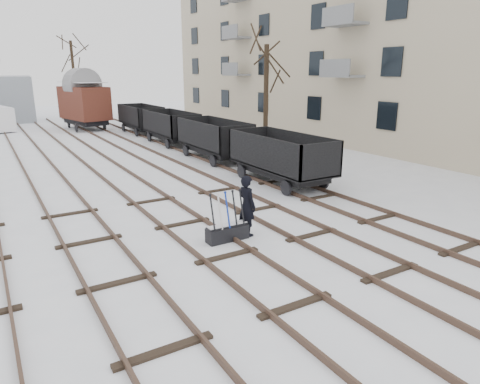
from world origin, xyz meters
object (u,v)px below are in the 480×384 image
object	(u,v)px
worker	(247,205)
freight_wagon_a	(281,165)
ground_frame	(227,231)
box_van_wagon	(84,102)

from	to	relation	value
worker	freight_wagon_a	xyz separation A→B (m)	(4.65, 4.59, -0.10)
ground_frame	box_van_wagon	xyz separation A→B (m)	(2.04, 28.69, 2.05)
ground_frame	worker	xyz separation A→B (m)	(0.75, 0.10, 0.66)
ground_frame	freight_wagon_a	world-z (taller)	freight_wagon_a
box_van_wagon	freight_wagon_a	bearing A→B (deg)	-94.03
ground_frame	freight_wagon_a	xyz separation A→B (m)	(5.40, 4.69, 0.57)
worker	box_van_wagon	xyz separation A→B (m)	(1.29, 28.59, 1.39)
freight_wagon_a	box_van_wagon	xyz separation A→B (m)	(-3.37, 24.01, 1.49)
ground_frame	box_van_wagon	distance (m)	28.84
box_van_wagon	ground_frame	bearing A→B (deg)	-106.07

